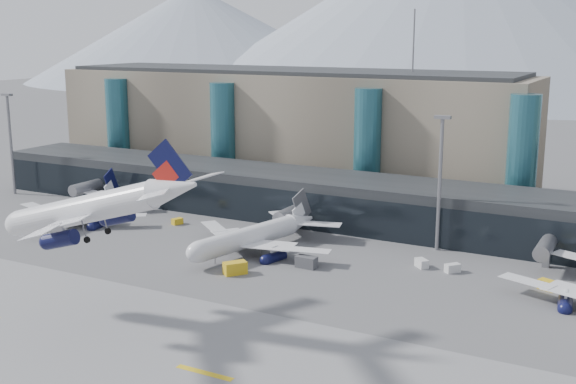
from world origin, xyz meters
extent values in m
plane|color=#515154|center=(0.00, 0.00, 0.00)|extent=(900.00, 900.00, 0.00)
cube|color=slate|center=(0.00, -15.00, 0.02)|extent=(400.00, 40.00, 0.04)
cube|color=gold|center=(20.00, -15.00, 0.05)|extent=(8.00, 1.00, 0.02)
cube|color=black|center=(0.00, 58.00, 5.00)|extent=(170.00, 18.00, 10.00)
cube|color=black|center=(0.00, 49.10, 4.00)|extent=(170.00, 0.40, 8.00)
cylinder|color=slate|center=(-55.00, 47.00, 4.20)|extent=(2.80, 14.00, 2.80)
cube|color=slate|center=(-55.00, 47.00, 1.20)|extent=(1.20, 1.20, 2.40)
cylinder|color=slate|center=(0.00, 47.00, 4.20)|extent=(2.80, 14.00, 2.80)
cube|color=slate|center=(0.00, 47.00, 1.20)|extent=(1.20, 1.20, 2.40)
cylinder|color=slate|center=(50.00, 47.00, 4.20)|extent=(2.80, 14.00, 2.80)
cube|color=slate|center=(50.00, 47.00, 1.20)|extent=(1.20, 1.20, 2.40)
cube|color=gray|center=(-25.00, 90.00, 15.00)|extent=(130.00, 30.00, 30.00)
cube|color=black|center=(-25.00, 90.00, 30.50)|extent=(123.50, 28.00, 1.00)
cylinder|color=#255A67|center=(-70.00, 74.00, 14.00)|extent=(6.40, 6.40, 28.00)
cylinder|color=#255A67|center=(-35.00, 74.00, 14.00)|extent=(6.40, 6.40, 28.00)
cylinder|color=#255A67|center=(5.00, 74.00, 14.00)|extent=(6.40, 6.40, 28.00)
cylinder|color=#255A67|center=(40.00, 74.00, 14.00)|extent=(6.40, 6.40, 28.00)
cylinder|color=slate|center=(10.00, 90.00, 38.00)|extent=(0.40, 0.40, 16.00)
cone|color=gray|center=(-260.00, 380.00, 37.50)|extent=(320.00, 320.00, 75.00)
cone|color=gray|center=(-60.00, 380.00, 55.00)|extent=(400.00, 400.00, 110.00)
cylinder|color=slate|center=(-80.00, 45.00, 12.50)|extent=(0.70, 0.70, 25.00)
cube|color=slate|center=(-80.00, 45.00, 25.30)|extent=(3.00, 1.20, 0.60)
cylinder|color=slate|center=(30.00, 48.00, 12.50)|extent=(0.70, 0.70, 25.00)
cube|color=slate|center=(30.00, 48.00, 25.30)|extent=(3.00, 1.20, 0.60)
cylinder|color=silver|center=(-2.38, -8.53, 18.00)|extent=(23.90, 6.23, 3.92)
ellipsoid|color=silver|center=(-14.14, -9.70, 18.00)|extent=(5.84, 4.44, 3.92)
cone|color=silver|center=(12.74, -7.03, 18.20)|extent=(7.11, 4.56, 3.92)
cube|color=silver|center=(0.13, -16.76, 17.35)|extent=(13.55, 17.45, 0.20)
cylinder|color=#0C0E35|center=(-1.41, -14.88, 15.36)|extent=(4.92, 2.61, 2.15)
cube|color=silver|center=(13.20, -11.73, 18.39)|extent=(7.68, 9.18, 0.16)
cube|color=silver|center=(-1.53, 0.03, 17.35)|extent=(11.00, 17.83, 0.20)
cylinder|color=#0C0E35|center=(-2.68, -2.12, 15.36)|extent=(4.92, 2.61, 2.15)
cube|color=silver|center=(12.27, -2.33, 18.39)|extent=(6.46, 9.40, 0.16)
cube|color=#0C0E35|center=(13.07, -7.00, 21.33)|extent=(5.84, 0.81, 6.89)
cube|color=#A61B14|center=(12.07, -7.10, 20.15)|extent=(3.92, 0.66, 3.77)
cylinder|color=slate|center=(-10.61, -9.35, 15.45)|extent=(0.16, 0.16, 3.13)
cylinder|color=black|center=(-10.61, -9.35, 14.08)|extent=(0.72, 0.32, 0.70)
cylinder|color=black|center=(-1.14, -10.77, 14.08)|extent=(0.92, 0.43, 0.89)
cylinder|color=black|center=(-1.60, -6.10, 14.08)|extent=(0.92, 0.43, 0.89)
cylinder|color=silver|center=(-44.81, 31.00, 4.28)|extent=(6.98, 23.50, 3.84)
ellipsoid|color=silver|center=(-43.23, 19.51, 4.28)|extent=(4.54, 5.86, 3.84)
cone|color=silver|center=(-46.85, 45.77, 4.47)|extent=(4.71, 7.09, 3.84)
cube|color=silver|center=(-36.83, 33.77, 3.65)|extent=(16.97, 13.72, 0.19)
cylinder|color=#0C0E35|center=(-38.62, 32.19, 1.69)|extent=(2.73, 4.88, 2.11)
cube|color=silver|center=(-42.25, 46.40, 4.67)|extent=(8.92, 7.73, 0.15)
cube|color=silver|center=(-53.24, 31.51, 3.65)|extent=(17.49, 10.27, 0.19)
cylinder|color=#0C0E35|center=(-51.09, 30.47, 1.69)|extent=(2.73, 4.88, 2.11)
cube|color=silver|center=(-51.44, 45.14, 4.67)|extent=(9.23, 6.08, 0.15)
cube|color=#0C0E35|center=(-46.89, 46.10, 7.55)|extent=(1.01, 5.72, 6.77)
cube|color=silver|center=(-46.76, 45.11, 6.40)|extent=(0.79, 3.84, 3.70)
cylinder|color=slate|center=(-43.70, 22.96, 1.78)|extent=(0.16, 0.16, 3.07)
cylinder|color=black|center=(-43.70, 22.96, 0.44)|extent=(0.33, 0.71, 0.68)
cylinder|color=black|center=(-42.66, 32.30, 0.44)|extent=(0.46, 0.92, 0.88)
cylinder|color=black|center=(-47.23, 31.67, 0.44)|extent=(0.46, 0.92, 0.88)
cylinder|color=silver|center=(0.02, 31.00, 4.37)|extent=(9.33, 23.92, 3.92)
ellipsoid|color=silver|center=(-2.74, 19.50, 4.37)|extent=(5.09, 6.25, 3.92)
cone|color=silver|center=(3.57, 45.79, 4.56)|extent=(5.39, 7.49, 3.92)
cube|color=silver|center=(8.63, 30.67, 3.72)|extent=(17.71, 9.00, 0.20)
cylinder|color=#0C0E35|center=(6.34, 29.83, 1.72)|extent=(3.20, 5.10, 2.16)
cube|color=silver|center=(8.17, 44.69, 4.76)|extent=(9.35, 5.47, 0.16)
cube|color=silver|center=(-7.81, 34.62, 3.72)|extent=(16.80, 15.02, 0.20)
cylinder|color=#0C0E35|center=(-6.15, 32.83, 1.72)|extent=(3.20, 5.10, 2.16)
cube|color=silver|center=(-1.04, 46.90, 4.76)|extent=(8.82, 8.35, 0.16)
cube|color=slate|center=(3.65, 46.12, 7.70)|extent=(1.60, 5.75, 6.90)
cube|color=silver|center=(3.41, 45.13, 6.52)|extent=(1.18, 3.87, 3.77)
cylinder|color=slate|center=(-1.92, 22.95, 1.82)|extent=(0.16, 0.16, 3.14)
cylinder|color=black|center=(-1.92, 22.95, 0.45)|extent=(0.40, 0.73, 0.70)
cylinder|color=black|center=(2.54, 31.44, 0.45)|extent=(0.55, 0.95, 0.89)
cylinder|color=black|center=(-2.03, 32.54, 0.45)|extent=(0.55, 0.95, 0.89)
cube|color=silver|center=(53.23, 31.73, 3.74)|extent=(17.93, 10.87, 0.20)
cylinder|color=#0C0E35|center=(55.41, 30.61, 1.73)|extent=(2.69, 4.97, 2.17)
cube|color=silver|center=(-42.28, 22.42, 0.86)|extent=(3.30, 2.21, 1.72)
cube|color=gold|center=(-24.87, 39.96, 0.65)|extent=(2.07, 2.60, 1.30)
cube|color=#46474B|center=(12.88, 26.82, 1.02)|extent=(3.73, 2.05, 2.04)
cube|color=silver|center=(36.25, 36.42, 0.75)|extent=(2.75, 2.90, 1.49)
cube|color=gold|center=(52.09, 35.04, 0.80)|extent=(3.22, 2.55, 1.60)
cube|color=silver|center=(30.72, 36.48, 0.76)|extent=(2.93, 2.89, 1.52)
cube|color=gold|center=(3.65, 18.00, 1.07)|extent=(3.97, 4.33, 2.15)
camera|label=1|loc=(66.89, -81.45, 40.40)|focal=45.00mm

